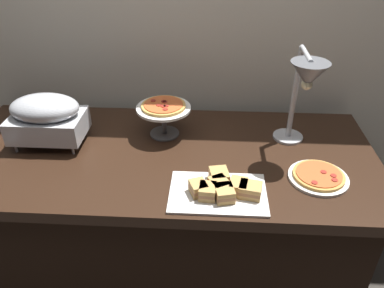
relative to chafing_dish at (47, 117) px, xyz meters
The scene contains 9 objects.
ground_plane 1.04m from the chafing_dish, ahead, with size 8.00×8.00×0.00m, color #38332D.
back_wall 0.76m from the chafing_dish, 39.87° to the left, with size 4.40×0.04×2.40m, color beige.
buffet_table 0.74m from the chafing_dish, ahead, with size 1.90×0.84×0.76m.
chafing_dish is the anchor object (origin of this frame).
heat_lamp 1.13m from the chafing_dish, ahead, with size 0.15×0.32×0.45m.
pizza_plate_front 1.21m from the chafing_dish, 10.15° to the right, with size 0.24×0.24×0.03m.
pizza_plate_center 0.53m from the chafing_dish, 11.48° to the left, with size 0.25×0.25×0.17m.
sandwich_platter 0.86m from the chafing_dish, 22.68° to the right, with size 0.37×0.25×0.06m.
sauce_cup_near 0.25m from the chafing_dish, 105.85° to the left, with size 0.06×0.06×0.03m.
Camera 1 is at (0.21, -1.41, 1.71)m, focal length 35.54 mm.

